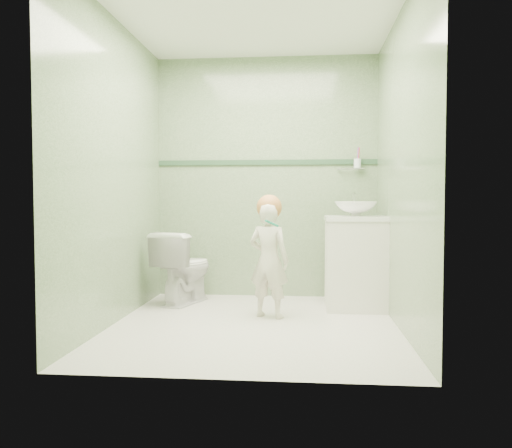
# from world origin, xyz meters

# --- Properties ---
(ground) EXTENTS (2.50, 2.50, 0.00)m
(ground) POSITION_xyz_m (0.00, 0.00, 0.00)
(ground) COLOR beige
(ground) RESTS_ON ground
(room_shell) EXTENTS (2.50, 2.54, 2.40)m
(room_shell) POSITION_xyz_m (0.00, 0.00, 1.20)
(room_shell) COLOR gray
(room_shell) RESTS_ON ground
(trim_stripe) EXTENTS (2.20, 0.02, 0.05)m
(trim_stripe) POSITION_xyz_m (0.00, 1.24, 1.35)
(trim_stripe) COLOR #2E4E34
(trim_stripe) RESTS_ON room_shell
(vanity) EXTENTS (0.52, 0.50, 0.80)m
(vanity) POSITION_xyz_m (0.84, 0.70, 0.40)
(vanity) COLOR silver
(vanity) RESTS_ON ground
(counter) EXTENTS (0.54, 0.52, 0.04)m
(counter) POSITION_xyz_m (0.84, 0.70, 0.81)
(counter) COLOR white
(counter) RESTS_ON vanity
(basin) EXTENTS (0.37, 0.37, 0.13)m
(basin) POSITION_xyz_m (0.84, 0.70, 0.89)
(basin) COLOR white
(basin) RESTS_ON counter
(faucet) EXTENTS (0.03, 0.13, 0.18)m
(faucet) POSITION_xyz_m (0.84, 0.89, 0.97)
(faucet) COLOR silver
(faucet) RESTS_ON counter
(cup_holder) EXTENTS (0.26, 0.07, 0.21)m
(cup_holder) POSITION_xyz_m (0.89, 1.18, 1.33)
(cup_holder) COLOR silver
(cup_holder) RESTS_ON room_shell
(toilet) EXTENTS (0.57, 0.75, 0.68)m
(toilet) POSITION_xyz_m (-0.74, 0.80, 0.34)
(toilet) COLOR white
(toilet) RESTS_ON ground
(toddler) EXTENTS (0.40, 0.33, 0.95)m
(toddler) POSITION_xyz_m (0.10, 0.27, 0.47)
(toddler) COLOR silver
(toddler) RESTS_ON ground
(hair_cap) EXTENTS (0.21, 0.21, 0.21)m
(hair_cap) POSITION_xyz_m (0.10, 0.30, 0.91)
(hair_cap) COLOR #BF7A3D
(hair_cap) RESTS_ON toddler
(teal_toothbrush) EXTENTS (0.11, 0.14, 0.08)m
(teal_toothbrush) POSITION_xyz_m (0.12, 0.13, 0.79)
(teal_toothbrush) COLOR #17896A
(teal_toothbrush) RESTS_ON toddler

